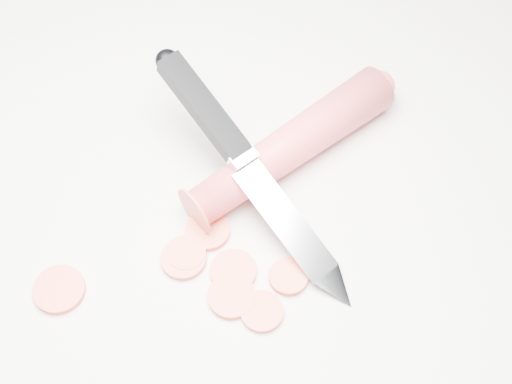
# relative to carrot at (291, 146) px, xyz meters

# --- Properties ---
(ground) EXTENTS (2.40, 2.40, 0.00)m
(ground) POSITION_rel_carrot_xyz_m (-0.05, -0.06, -0.02)
(ground) COLOR silver
(ground) RESTS_ON ground
(carrot) EXTENTS (0.16, 0.18, 0.04)m
(carrot) POSITION_rel_carrot_xyz_m (0.00, 0.00, 0.00)
(carrot) COLOR #E5454C
(carrot) RESTS_ON ground
(carrot_slice_0) EXTENTS (0.04, 0.04, 0.01)m
(carrot_slice_0) POSITION_rel_carrot_xyz_m (-0.15, -0.16, -0.02)
(carrot_slice_0) COLOR #ED593E
(carrot_slice_0) RESTS_ON ground
(carrot_slice_1) EXTENTS (0.03, 0.03, 0.01)m
(carrot_slice_1) POSITION_rel_carrot_xyz_m (-0.06, -0.11, -0.02)
(carrot_slice_1) COLOR #ED593E
(carrot_slice_1) RESTS_ON ground
(carrot_slice_2) EXTENTS (0.04, 0.04, 0.01)m
(carrot_slice_2) POSITION_rel_carrot_xyz_m (-0.05, -0.09, -0.02)
(carrot_slice_2) COLOR #ED593E
(carrot_slice_2) RESTS_ON ground
(carrot_slice_3) EXTENTS (0.03, 0.03, 0.01)m
(carrot_slice_3) POSITION_rel_carrot_xyz_m (0.01, -0.15, -0.02)
(carrot_slice_3) COLOR #ED593E
(carrot_slice_3) RESTS_ON ground
(carrot_slice_4) EXTENTS (0.04, 0.04, 0.01)m
(carrot_slice_4) POSITION_rel_carrot_xyz_m (-0.02, -0.12, -0.02)
(carrot_slice_4) COLOR #ED593E
(carrot_slice_4) RESTS_ON ground
(carrot_slice_5) EXTENTS (0.04, 0.04, 0.01)m
(carrot_slice_5) POSITION_rel_carrot_xyz_m (-0.07, -0.12, -0.02)
(carrot_slice_5) COLOR #ED593E
(carrot_slice_5) RESTS_ON ground
(carrot_slice_6) EXTENTS (0.04, 0.04, 0.01)m
(carrot_slice_6) POSITION_rel_carrot_xyz_m (-0.02, -0.14, -0.02)
(carrot_slice_6) COLOR #ED593E
(carrot_slice_6) RESTS_ON ground
(carrot_slice_7) EXTENTS (0.03, 0.03, 0.01)m
(carrot_slice_7) POSITION_rel_carrot_xyz_m (0.02, -0.11, -0.02)
(carrot_slice_7) COLOR #ED593E
(carrot_slice_7) RESTS_ON ground
(kitchen_knife) EXTENTS (0.21, 0.18, 0.09)m
(kitchen_knife) POSITION_rel_carrot_xyz_m (-0.02, -0.05, 0.02)
(kitchen_knife) COLOR silver
(kitchen_knife) RESTS_ON ground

